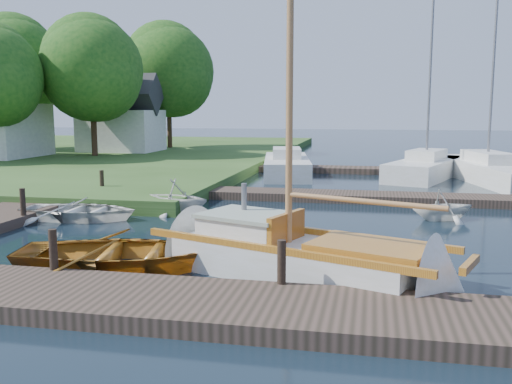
% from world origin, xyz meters
% --- Properties ---
extents(ground, '(160.00, 160.00, 0.00)m').
position_xyz_m(ground, '(0.00, 0.00, 0.00)').
color(ground, black).
rests_on(ground, ground).
extents(near_dock, '(18.00, 2.20, 0.30)m').
position_xyz_m(near_dock, '(0.00, -6.00, 0.15)').
color(near_dock, '#31281E').
rests_on(near_dock, ground).
extents(left_dock, '(2.20, 18.00, 0.30)m').
position_xyz_m(left_dock, '(-8.00, 2.00, 0.15)').
color(left_dock, '#31281E').
rests_on(left_dock, ground).
extents(far_dock, '(14.00, 1.60, 0.30)m').
position_xyz_m(far_dock, '(2.00, 6.50, 0.15)').
color(far_dock, '#31281E').
rests_on(far_dock, ground).
extents(pontoon, '(30.00, 1.60, 0.30)m').
position_xyz_m(pontoon, '(10.00, 16.00, 0.15)').
color(pontoon, '#31281E').
rests_on(pontoon, ground).
extents(mooring_post_1, '(0.16, 0.16, 0.80)m').
position_xyz_m(mooring_post_1, '(-3.00, -5.00, 0.70)').
color(mooring_post_1, black).
rests_on(mooring_post_1, near_dock).
extents(mooring_post_2, '(0.16, 0.16, 0.80)m').
position_xyz_m(mooring_post_2, '(1.50, -5.00, 0.70)').
color(mooring_post_2, black).
rests_on(mooring_post_2, near_dock).
extents(mooring_post_4, '(0.16, 0.16, 0.80)m').
position_xyz_m(mooring_post_4, '(-7.00, 0.00, 0.70)').
color(mooring_post_4, black).
rests_on(mooring_post_4, left_dock).
extents(mooring_post_5, '(0.16, 0.16, 0.80)m').
position_xyz_m(mooring_post_5, '(-7.00, 5.00, 0.70)').
color(mooring_post_5, black).
rests_on(mooring_post_5, left_dock).
extents(sailboat, '(7.38, 4.38, 9.83)m').
position_xyz_m(sailboat, '(1.72, -3.50, 0.34)').
color(sailboat, beige).
rests_on(sailboat, ground).
extents(dinghy, '(4.88, 3.88, 0.91)m').
position_xyz_m(dinghy, '(-2.19, -3.76, 0.45)').
color(dinghy, brown).
rests_on(dinghy, ground).
extents(tender_a, '(3.71, 2.74, 0.74)m').
position_xyz_m(tender_a, '(-5.82, 1.13, 0.37)').
color(tender_a, beige).
rests_on(tender_a, ground).
extents(tender_b, '(2.83, 2.62, 1.23)m').
position_xyz_m(tender_b, '(-3.25, 2.86, 0.61)').
color(tender_b, beige).
rests_on(tender_b, ground).
extents(tender_d, '(2.55, 2.41, 1.06)m').
position_xyz_m(tender_d, '(5.19, 3.33, 0.53)').
color(tender_d, beige).
rests_on(tender_d, ground).
extents(marina_boat_0, '(3.41, 7.69, 10.71)m').
position_xyz_m(marina_boat_0, '(-1.32, 14.23, 0.57)').
color(marina_boat_0, beige).
rests_on(marina_boat_0, ground).
extents(marina_boat_2, '(4.58, 7.58, 12.15)m').
position_xyz_m(marina_boat_2, '(5.63, 14.38, 0.59)').
color(marina_boat_2, beige).
rests_on(marina_boat_2, ground).
extents(marina_boat_3, '(4.23, 9.95, 11.74)m').
position_xyz_m(marina_boat_3, '(8.35, 13.67, 0.57)').
color(marina_boat_3, beige).
rests_on(marina_boat_3, ground).
extents(house_c, '(5.25, 4.00, 5.28)m').
position_xyz_m(house_c, '(-14.00, 22.00, 2.58)').
color(house_c, silver).
rests_on(house_c, shore).
extents(tree_3, '(6.41, 6.38, 8.74)m').
position_xyz_m(tree_3, '(-14.00, 18.05, 5.81)').
color(tree_3, '#332114').
rests_on(tree_3, shore).
extents(tree_4, '(7.01, 7.01, 9.66)m').
position_xyz_m(tree_4, '(-22.00, 22.05, 6.37)').
color(tree_4, '#332114').
rests_on(tree_4, shore).
extents(tree_7, '(6.83, 6.83, 9.38)m').
position_xyz_m(tree_7, '(-12.00, 26.05, 6.20)').
color(tree_7, '#332114').
rests_on(tree_7, shore).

